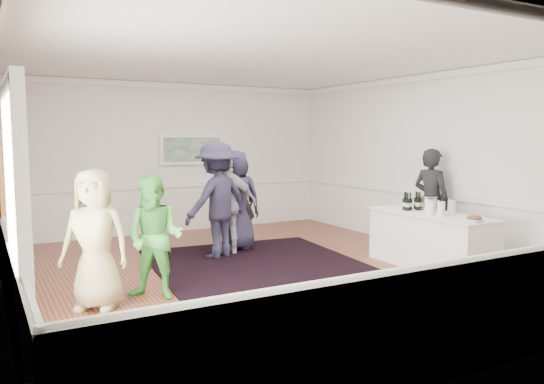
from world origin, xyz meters
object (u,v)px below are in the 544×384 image
guest_lilac (227,204)px  guest_green (155,237)px  guest_tan (95,239)px  guest_navy (236,200)px  serving_table (431,240)px  guest_dark_a (217,200)px  bartender (431,201)px  nut_bowl (474,219)px  ice_bucket (429,205)px  guest_dark_b (240,202)px

guest_lilac → guest_green: bearing=62.4°
guest_tan → guest_navy: guest_navy is taller
serving_table → guest_navy: bearing=128.4°
guest_tan → guest_dark_a: size_ratio=0.86×
bartender → guest_navy: bearing=44.7°
guest_tan → nut_bowl: guest_tan is taller
serving_table → guest_green: 4.31m
bartender → guest_navy: bartender is taller
guest_tan → ice_bucket: 5.12m
guest_dark_b → guest_green: bearing=54.1°
bartender → guest_green: (-4.99, -0.18, -0.14)m
serving_table → nut_bowl: size_ratio=8.65×
bartender → guest_green: bearing=81.3°
bartender → nut_bowl: bearing=142.2°
guest_lilac → guest_navy: 0.35m
bartender → nut_bowl: size_ratio=7.55×
guest_navy → nut_bowl: guest_navy is taller
bartender → serving_table: bearing=124.1°
serving_table → ice_bucket: 0.58m
bartender → guest_navy: size_ratio=1.02×
guest_tan → guest_dark_b: (3.14, 2.57, -0.02)m
guest_dark_a → guest_navy: size_ratio=1.08×
ice_bucket → nut_bowl: ice_bucket is taller
serving_table → guest_dark_a: guest_dark_a is taller
guest_tan → guest_green: bearing=37.8°
guest_dark_b → serving_table: bearing=129.3°
guest_dark_b → nut_bowl: 4.33m
serving_table → guest_dark_b: guest_dark_b is taller
guest_lilac → nut_bowl: size_ratio=7.17×
guest_lilac → guest_dark_b: (0.53, 0.58, -0.06)m
bartender → guest_green: 5.00m
guest_green → guest_navy: 3.03m
serving_table → ice_bucket: size_ratio=8.19×
serving_table → bartender: 1.14m
guest_tan → guest_navy: size_ratio=0.93×
guest_lilac → guest_dark_a: (-0.26, -0.17, 0.10)m
bartender → guest_lilac: bearing=50.0°
guest_tan → guest_lilac: size_ratio=0.96×
guest_tan → guest_dark_a: guest_dark_a is taller
serving_table → guest_navy: size_ratio=1.17×
guest_navy → ice_bucket: guest_navy is taller
guest_dark_b → nut_bowl: size_ratio=6.68×
serving_table → guest_dark_b: (-1.87, 3.05, 0.39)m
guest_navy → nut_bowl: (2.02, -3.58, -0.01)m
bartender → guest_navy: (-2.85, 1.96, -0.02)m
bartender → guest_dark_a: size_ratio=0.94×
guest_green → guest_dark_b: (2.40, 2.51, 0.03)m
guest_tan → ice_bucket: guest_tan is taller
guest_lilac → guest_dark_a: guest_dark_a is taller
guest_dark_b → guest_dark_a: bearing=51.3°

